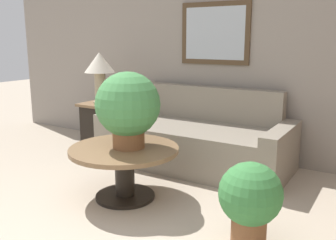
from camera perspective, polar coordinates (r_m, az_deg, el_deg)
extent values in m
cube|color=gray|center=(4.63, 10.95, 10.04)|extent=(7.67, 0.06, 2.60)
cube|color=#4C3823|center=(4.71, 7.16, 12.96)|extent=(0.90, 0.03, 0.75)
cube|color=#B2BCC6|center=(4.70, 7.09, 12.97)|extent=(0.78, 0.01, 0.63)
cube|color=gray|center=(4.39, 3.91, -3.94)|extent=(1.83, 0.98, 0.48)
cube|color=gray|center=(4.65, 6.33, 2.55)|extent=(1.83, 0.16, 0.41)
cube|color=gray|center=(4.91, -6.55, -1.65)|extent=(0.18, 0.98, 0.58)
cube|color=gray|center=(4.03, 16.74, -5.19)|extent=(0.18, 0.98, 0.58)
cylinder|color=black|center=(3.62, -6.52, -11.40)|extent=(0.55, 0.55, 0.03)
cylinder|color=black|center=(3.53, -6.61, -8.05)|extent=(0.18, 0.18, 0.42)
cylinder|color=brown|center=(3.46, -6.71, -4.46)|extent=(1.01, 1.01, 0.04)
cube|color=black|center=(5.15, -10.05, -1.03)|extent=(0.41, 0.41, 0.59)
cube|color=brown|center=(5.09, -10.18, 2.39)|extent=(0.48, 0.48, 0.03)
cylinder|color=tan|center=(5.09, -10.19, 2.69)|extent=(0.21, 0.21, 0.02)
cylinder|color=tan|center=(5.06, -10.28, 4.96)|extent=(0.15, 0.15, 0.39)
cone|color=beige|center=(5.03, -10.42, 8.63)|extent=(0.40, 0.40, 0.26)
cylinder|color=brown|center=(3.43, -6.03, -2.71)|extent=(0.29, 0.29, 0.18)
sphere|color=#428447|center=(3.36, -6.15, 2.38)|extent=(0.59, 0.59, 0.59)
cylinder|color=brown|center=(2.86, 12.17, -16.18)|extent=(0.25, 0.25, 0.23)
sphere|color=#387A3D|center=(2.73, 12.44, -10.93)|extent=(0.45, 0.45, 0.45)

